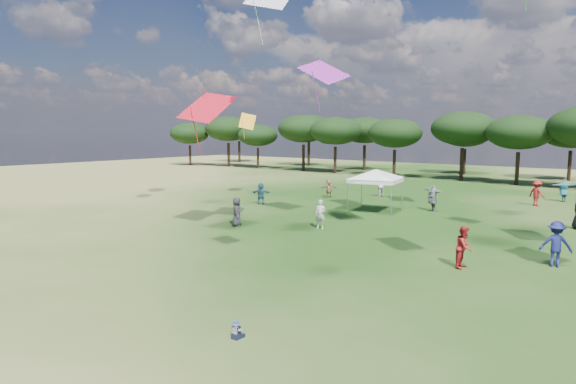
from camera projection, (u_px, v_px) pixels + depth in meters
name	position (u px, v px, depth m)	size (l,w,h in m)	color
ground	(160.00, 363.00, 10.88)	(140.00, 140.00, 0.00)	#224514
tent_left	(376.00, 171.00, 31.07)	(5.91, 5.91, 3.09)	gray
toddler	(237.00, 331.00, 12.15)	(0.31, 0.34, 0.46)	black
festival_crowd	(471.00, 203.00, 29.37)	(28.49, 23.59, 1.93)	navy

